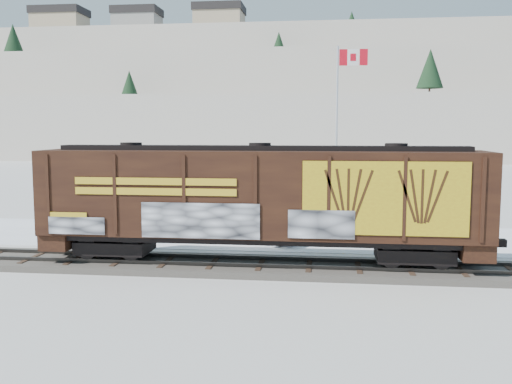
# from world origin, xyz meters

# --- Properties ---
(ground) EXTENTS (500.00, 500.00, 0.00)m
(ground) POSITION_xyz_m (0.00, 0.00, 0.00)
(ground) COLOR white
(ground) RESTS_ON ground
(rail_track) EXTENTS (50.00, 3.40, 0.43)m
(rail_track) POSITION_xyz_m (0.00, 0.00, 0.15)
(rail_track) COLOR #59544C
(rail_track) RESTS_ON ground
(parking_strip) EXTENTS (40.00, 8.00, 0.03)m
(parking_strip) POSITION_xyz_m (0.00, 7.50, 0.01)
(parking_strip) COLOR white
(parking_strip) RESTS_ON ground
(hillside) EXTENTS (360.00, 110.00, 93.00)m
(hillside) POSITION_xyz_m (-0.05, 139.79, 14.37)
(hillside) COLOR white
(hillside) RESTS_ON ground
(hopper_railcar) EXTENTS (18.15, 3.06, 4.75)m
(hopper_railcar) POSITION_xyz_m (-0.05, -0.01, 3.07)
(hopper_railcar) COLOR black
(hopper_railcar) RESTS_ON rail_track
(flagpole) EXTENTS (2.30, 0.90, 10.98)m
(flagpole) POSITION_xyz_m (3.38, 13.34, 4.02)
(flagpole) COLOR silver
(flagpole) RESTS_ON ground
(car_silver) EXTENTS (4.81, 2.97, 1.53)m
(car_silver) POSITION_xyz_m (-6.61, 6.54, 0.79)
(car_silver) COLOR #9DA0A4
(car_silver) RESTS_ON parking_strip
(car_white) EXTENTS (5.24, 3.12, 1.63)m
(car_white) POSITION_xyz_m (-0.97, 5.67, 0.85)
(car_white) COLOR silver
(car_white) RESTS_ON parking_strip
(car_dark) EXTENTS (5.36, 3.06, 1.46)m
(car_dark) POSITION_xyz_m (5.66, 8.18, 0.76)
(car_dark) COLOR black
(car_dark) RESTS_ON parking_strip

